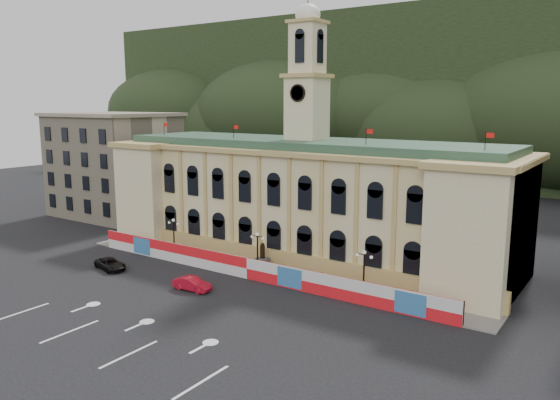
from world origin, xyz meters
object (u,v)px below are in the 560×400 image
Objects in this scene: lamp_center at (258,250)px; red_sedan at (192,284)px; black_suv at (110,264)px; statue at (263,263)px.

lamp_center is 1.12× the size of red_sedan.
red_sedan is 0.85× the size of black_suv.
lamp_center is 9.31m from red_sedan.
statue is at bearing 90.00° from lamp_center.
statue reaches higher than red_sedan.
red_sedan is at bearing -104.66° from statue.
black_suv is at bearing -151.62° from lamp_center.
lamp_center reaches higher than statue.
lamp_center is at bearing -48.51° from black_suv.
lamp_center reaches higher than red_sedan.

